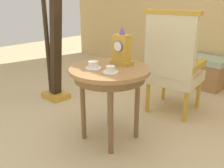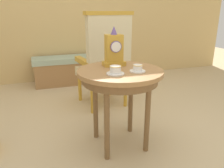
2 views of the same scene
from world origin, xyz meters
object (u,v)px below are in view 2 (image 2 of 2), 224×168
object	(u,v)px
side_table	(120,79)
teacup_right	(138,69)
teacup_left	(115,70)
mantel_clock	(114,50)
window_bench	(66,70)
armchair	(105,60)

from	to	relation	value
side_table	teacup_right	size ratio (longest dim) A/B	5.67
side_table	teacup_left	distance (m)	0.18
side_table	teacup_left	world-z (taller)	teacup_left
side_table	mantel_clock	size ratio (longest dim) A/B	2.09
teacup_left	window_bench	xyz separation A→B (m)	(-0.12, 2.06, -0.49)
teacup_right	armchair	bearing A→B (deg)	88.71
mantel_clock	teacup_right	bearing A→B (deg)	-67.89
window_bench	side_table	bearing A→B (deg)	-84.01
teacup_right	mantel_clock	size ratio (longest dim) A/B	0.37
armchair	window_bench	world-z (taller)	armchair
teacup_right	armchair	xyz separation A→B (m)	(0.02, 0.95, -0.12)
side_table	teacup_right	distance (m)	0.18
teacup_left	window_bench	bearing A→B (deg)	93.30
side_table	teacup_right	bearing A→B (deg)	-44.79
teacup_left	teacup_right	xyz separation A→B (m)	(0.19, 0.01, -0.00)
teacup_left	armchair	bearing A→B (deg)	77.66
side_table	mantel_clock	xyz separation A→B (m)	(-0.00, 0.15, 0.22)
mantel_clock	side_table	bearing A→B (deg)	-89.56
teacup_left	armchair	world-z (taller)	armchair
teacup_left	side_table	bearing A→B (deg)	53.48
mantel_clock	armchair	size ratio (longest dim) A/B	0.29
side_table	window_bench	distance (m)	1.99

